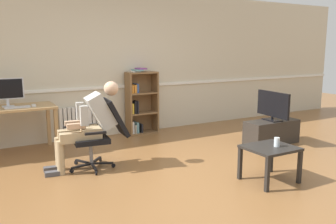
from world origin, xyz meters
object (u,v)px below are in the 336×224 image
bookshelf (140,103)px  office_chair (102,131)px  radiator (80,123)px  drinking_glass (277,142)px  tv_screen (273,106)px  computer_desk (14,114)px  keyboard (17,107)px  person_seated (89,123)px  tv_stand (271,132)px  computer_mouse (34,105)px  imac_monitor (7,90)px  coffee_table (270,152)px

bookshelf → office_chair: 2.01m
bookshelf → radiator: 1.20m
office_chair → drinking_glass: office_chair is taller
tv_screen → drinking_glass: size_ratio=6.70×
computer_desk → office_chair: size_ratio=1.25×
keyboard → office_chair: bearing=-49.6°
person_seated → tv_stand: person_seated is taller
computer_mouse → bookshelf: bearing=11.7°
tv_screen → drinking_glass: (-1.27, -1.31, -0.17)m
keyboard → person_seated: size_ratio=0.30×
radiator → computer_mouse: bearing=-148.8°
imac_monitor → drinking_glass: 4.03m
computer_mouse → office_chair: (0.70, -1.12, -0.25)m
imac_monitor → tv_stand: imac_monitor is taller
radiator → tv_stand: size_ratio=0.74×
computer_desk → office_chair: office_chair is taller
drinking_glass → office_chair: bearing=136.7°
imac_monitor → person_seated: (0.87, -1.30, -0.36)m
imac_monitor → bookshelf: 2.39m
bookshelf → coffee_table: (0.32, -3.09, -0.22)m
computer_desk → coffee_table: size_ratio=1.98×
office_chair → person_seated: bearing=-90.0°
imac_monitor → radiator: size_ratio=0.68×
computer_desk → office_chair: bearing=-51.9°
coffee_table → computer_desk: bearing=132.9°
keyboard → person_seated: person_seated is taller
imac_monitor → coffee_table: 3.97m
tv_stand → tv_screen: (0.00, -0.00, 0.47)m
office_chair → coffee_table: office_chair is taller
tv_stand → coffee_table: 1.85m
imac_monitor → coffee_table: imac_monitor is taller
office_chair → bookshelf: bearing=146.2°
keyboard → coffee_table: (2.56, -2.66, -0.39)m
tv_stand → tv_screen: tv_screen is taller
person_seated → tv_stand: 3.19m
tv_screen → coffee_table: 1.87m
computer_desk → imac_monitor: 0.38m
office_chair → tv_screen: office_chair is taller
keyboard → office_chair: office_chair is taller
imac_monitor → person_seated: bearing=-56.3°
imac_monitor → coffee_table: size_ratio=0.82×
computer_desk → coffee_table: 3.83m
bookshelf → office_chair: bookshelf is taller
tv_stand → drinking_glass: 1.85m
computer_mouse → person_seated: (0.52, -1.10, -0.13)m
drinking_glass → person_seated: bearing=139.2°
imac_monitor → keyboard: size_ratio=1.36×
imac_monitor → office_chair: size_ratio=0.52×
radiator → coffee_table: bearing=-65.1°
keyboard → radiator: bearing=26.1°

